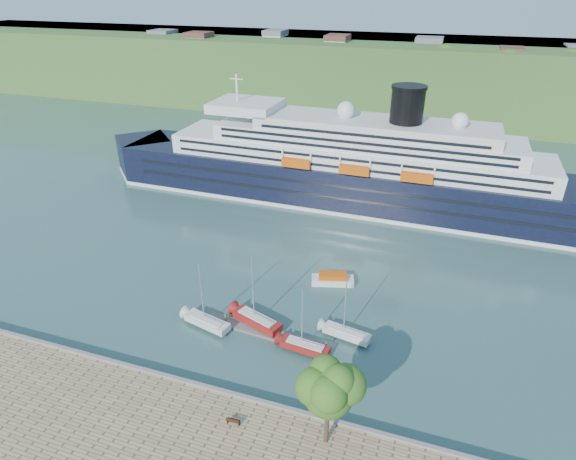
% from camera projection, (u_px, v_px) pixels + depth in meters
% --- Properties ---
extents(ground, '(400.00, 400.00, 0.00)m').
position_uv_depth(ground, '(223.00, 397.00, 56.00)').
color(ground, '#2F5352').
rests_on(ground, ground).
extents(far_hillside, '(400.00, 50.00, 24.00)m').
position_uv_depth(far_hillside, '(397.00, 76.00, 171.86)').
color(far_hillside, '#305120').
rests_on(far_hillside, ground).
extents(quay_coping, '(220.00, 0.50, 0.30)m').
position_uv_depth(quay_coping, '(221.00, 391.00, 55.30)').
color(quay_coping, slate).
rests_on(quay_coping, promenade).
extents(cruise_ship, '(113.30, 17.82, 25.40)m').
position_uv_depth(cruise_ship, '(344.00, 144.00, 99.43)').
color(cruise_ship, black).
rests_on(cruise_ship, ground).
extents(park_bench, '(1.57, 0.67, 1.00)m').
position_uv_depth(park_bench, '(233.00, 420.00, 51.17)').
color(park_bench, '#401E12').
rests_on(park_bench, promenade).
extents(promenade_tree, '(6.81, 6.81, 11.28)m').
position_uv_depth(promenade_tree, '(328.00, 401.00, 46.88)').
color(promenade_tree, '#2F6219').
rests_on(promenade_tree, promenade).
extents(floating_pontoon, '(16.97, 3.31, 0.37)m').
position_uv_depth(floating_pontoon, '(262.00, 331.00, 65.99)').
color(floating_pontoon, slate).
rests_on(floating_pontoon, ground).
extents(sailboat_white_near, '(7.83, 3.80, 9.75)m').
position_uv_depth(sailboat_white_near, '(205.00, 299.00, 64.72)').
color(sailboat_white_near, silver).
rests_on(sailboat_white_near, ground).
extents(sailboat_red, '(7.30, 2.70, 9.21)m').
position_uv_depth(sailboat_red, '(306.00, 324.00, 60.47)').
color(sailboat_red, maroon).
rests_on(sailboat_red, ground).
extents(sailboat_white_far, '(7.29, 3.17, 9.11)m').
position_uv_depth(sailboat_white_far, '(348.00, 312.00, 62.81)').
color(sailboat_white_far, silver).
rests_on(sailboat_white_far, ground).
extents(tender_launch, '(7.09, 3.99, 1.86)m').
position_uv_depth(tender_launch, '(333.00, 278.00, 76.26)').
color(tender_launch, '#D0500C').
rests_on(tender_launch, ground).
extents(sailboat_extra, '(8.54, 4.91, 10.66)m').
position_uv_depth(sailboat_extra, '(256.00, 295.00, 64.75)').
color(sailboat_extra, maroon).
rests_on(sailboat_extra, ground).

